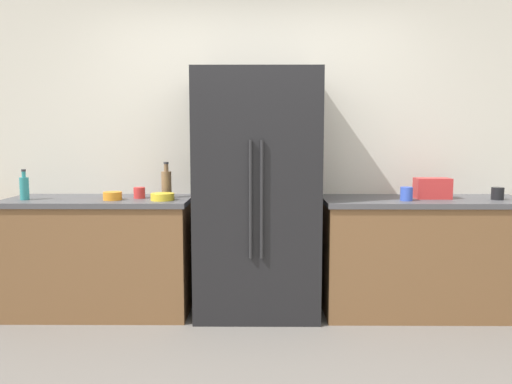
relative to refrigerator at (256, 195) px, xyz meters
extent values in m
cube|color=silver|center=(0.00, 0.38, 0.41)|extent=(5.26, 0.10, 2.71)
cube|color=brown|center=(-1.24, 0.02, -0.51)|extent=(1.41, 0.60, 0.87)
cube|color=#4C4C51|center=(-1.24, 0.02, -0.05)|extent=(1.44, 0.63, 0.04)
cube|color=brown|center=(1.32, 0.02, -0.51)|extent=(1.56, 0.60, 0.87)
cube|color=#4C4C51|center=(1.32, 0.02, -0.05)|extent=(1.59, 0.63, 0.04)
cube|color=black|center=(0.00, 0.00, 0.00)|extent=(0.95, 0.62, 1.89)
cylinder|color=#262628|center=(-0.04, -0.32, 0.00)|extent=(0.02, 0.02, 0.85)
cylinder|color=#262628|center=(0.04, -0.32, 0.00)|extent=(0.02, 0.02, 0.85)
cube|color=red|center=(1.37, 0.03, 0.05)|extent=(0.27, 0.15, 0.16)
cylinder|color=brown|center=(-0.71, 0.07, 0.07)|extent=(0.08, 0.08, 0.21)
cylinder|color=brown|center=(-0.71, 0.07, 0.20)|extent=(0.03, 0.03, 0.06)
cylinder|color=#333338|center=(-0.71, 0.07, 0.24)|extent=(0.04, 0.04, 0.02)
cylinder|color=teal|center=(-1.77, -0.07, 0.05)|extent=(0.07, 0.07, 0.17)
cylinder|color=teal|center=(-1.77, -0.07, 0.16)|extent=(0.03, 0.03, 0.05)
cylinder|color=#333338|center=(-1.77, -0.07, 0.19)|extent=(0.03, 0.03, 0.02)
cylinder|color=red|center=(-0.92, 0.03, 0.01)|extent=(0.09, 0.09, 0.09)
cylinder|color=black|center=(1.85, -0.04, 0.01)|extent=(0.09, 0.09, 0.09)
cylinder|color=blue|center=(1.13, -0.11, 0.02)|extent=(0.09, 0.09, 0.10)
cylinder|color=orange|center=(-1.10, -0.08, 0.00)|extent=(0.14, 0.14, 0.06)
cylinder|color=yellow|center=(-0.71, -0.09, -0.01)|extent=(0.18, 0.18, 0.05)
camera|label=1|loc=(0.02, -3.90, 0.45)|focal=35.42mm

